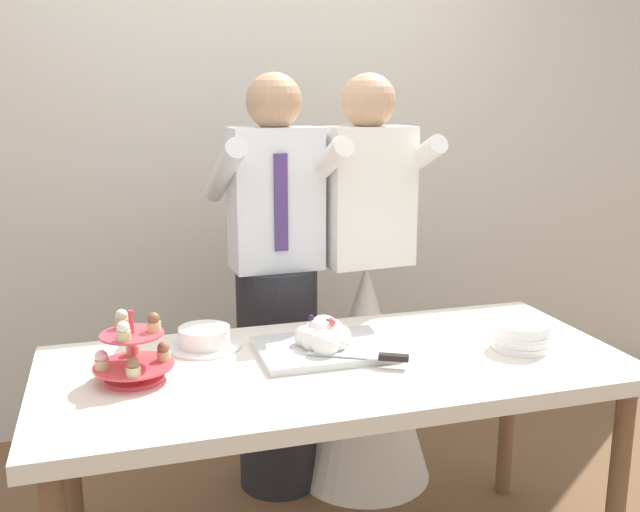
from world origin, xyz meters
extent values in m
cube|color=beige|center=(0.00, 1.40, 1.45)|extent=(5.20, 0.10, 2.90)
cube|color=silver|center=(0.00, 0.00, 0.75)|extent=(1.80, 0.80, 0.05)
cylinder|color=brown|center=(0.82, -0.32, 0.36)|extent=(0.06, 0.06, 0.72)
cylinder|color=brown|center=(-0.82, 0.32, 0.36)|extent=(0.06, 0.06, 0.72)
cylinder|color=brown|center=(0.82, 0.32, 0.36)|extent=(0.06, 0.06, 0.72)
cylinder|color=#D83F4C|center=(-0.61, 0.02, 0.78)|extent=(0.17, 0.17, 0.01)
cylinder|color=#D83F4C|center=(-0.61, 0.02, 0.88)|extent=(0.01, 0.01, 0.21)
cylinder|color=#D83F4C|center=(-0.61, 0.02, 0.82)|extent=(0.23, 0.23, 0.01)
cylinder|color=#D1B784|center=(-0.52, 0.03, 0.84)|extent=(0.04, 0.04, 0.03)
sphere|color=brown|center=(-0.52, 0.03, 0.86)|extent=(0.04, 0.04, 0.04)
cylinder|color=#D1B784|center=(-0.60, 0.11, 0.84)|extent=(0.04, 0.04, 0.03)
sphere|color=#EAB7C6|center=(-0.60, 0.11, 0.86)|extent=(0.04, 0.04, 0.04)
cylinder|color=#D1B784|center=(-0.69, 0.01, 0.84)|extent=(0.04, 0.04, 0.03)
sphere|color=#EAB7C6|center=(-0.69, 0.01, 0.86)|extent=(0.04, 0.04, 0.04)
cylinder|color=#D1B784|center=(-0.61, -0.07, 0.84)|extent=(0.04, 0.04, 0.03)
sphere|color=brown|center=(-0.61, -0.07, 0.86)|extent=(0.04, 0.04, 0.04)
cylinder|color=#D83F4C|center=(-0.61, 0.02, 0.92)|extent=(0.18, 0.18, 0.01)
cylinder|color=#D1B784|center=(-0.54, 0.02, 0.93)|extent=(0.04, 0.04, 0.03)
sphere|color=brown|center=(-0.54, 0.02, 0.96)|extent=(0.04, 0.04, 0.04)
cylinder|color=#D1B784|center=(-0.63, 0.08, 0.93)|extent=(0.04, 0.04, 0.03)
sphere|color=beige|center=(-0.63, 0.08, 0.96)|extent=(0.04, 0.04, 0.04)
cylinder|color=#D1B784|center=(-0.63, -0.04, 0.93)|extent=(0.04, 0.04, 0.03)
sphere|color=white|center=(-0.63, -0.04, 0.96)|extent=(0.04, 0.04, 0.04)
cube|color=silver|center=(-0.02, 0.08, 0.79)|extent=(0.42, 0.31, 0.02)
sphere|color=white|center=(0.03, 0.08, 0.82)|extent=(0.07, 0.07, 0.07)
sphere|color=white|center=(0.03, 0.14, 0.83)|extent=(0.08, 0.08, 0.08)
sphere|color=white|center=(-0.03, 0.14, 0.82)|extent=(0.07, 0.07, 0.07)
sphere|color=white|center=(-0.07, 0.10, 0.82)|extent=(0.07, 0.07, 0.07)
sphere|color=white|center=(-0.06, 0.06, 0.83)|extent=(0.08, 0.08, 0.08)
sphere|color=white|center=(-0.03, 0.01, 0.83)|extent=(0.09, 0.09, 0.09)
sphere|color=white|center=(0.01, 0.04, 0.82)|extent=(0.07, 0.07, 0.07)
sphere|color=white|center=(-0.02, 0.08, 0.84)|extent=(0.11, 0.11, 0.11)
sphere|color=#DB474C|center=(-0.01, 0.04, 0.89)|extent=(0.02, 0.02, 0.02)
sphere|color=#DB474C|center=(0.00, 0.04, 0.89)|extent=(0.02, 0.02, 0.02)
sphere|color=#B21923|center=(0.01, 0.08, 0.88)|extent=(0.02, 0.02, 0.02)
sphere|color=#B21923|center=(0.00, 0.05, 0.89)|extent=(0.02, 0.02, 0.02)
sphere|color=#DB474C|center=(-0.03, 0.10, 0.89)|extent=(0.02, 0.02, 0.02)
sphere|color=#2D1938|center=(-0.01, 0.06, 0.89)|extent=(0.02, 0.02, 0.02)
sphere|color=#2D1938|center=(-0.06, 0.09, 0.89)|extent=(0.02, 0.02, 0.02)
cube|color=silver|center=(0.01, -0.04, 0.80)|extent=(0.21, 0.13, 0.00)
cube|color=black|center=(0.15, -0.11, 0.81)|extent=(0.09, 0.06, 0.02)
cylinder|color=white|center=(0.60, -0.07, 0.78)|extent=(0.18, 0.18, 0.01)
cylinder|color=white|center=(0.60, -0.07, 0.79)|extent=(0.18, 0.18, 0.01)
cylinder|color=white|center=(0.60, -0.07, 0.80)|extent=(0.18, 0.18, 0.01)
cylinder|color=white|center=(0.60, -0.07, 0.81)|extent=(0.18, 0.18, 0.01)
cylinder|color=white|center=(0.60, -0.07, 0.82)|extent=(0.18, 0.18, 0.01)
cylinder|color=white|center=(0.60, -0.07, 0.84)|extent=(0.18, 0.18, 0.01)
cylinder|color=white|center=(0.60, -0.07, 0.85)|extent=(0.18, 0.18, 0.01)
cylinder|color=white|center=(0.60, -0.07, 0.86)|extent=(0.18, 0.18, 0.01)
cylinder|color=white|center=(-0.38, 0.23, 0.78)|extent=(0.24, 0.24, 0.01)
cylinder|color=white|center=(-0.38, 0.23, 0.81)|extent=(0.17, 0.17, 0.06)
cylinder|color=#232328|center=(-0.04, 0.65, 0.46)|extent=(0.32, 0.32, 0.92)
cube|color=white|center=(-0.04, 0.65, 1.19)|extent=(0.35, 0.21, 0.54)
sphere|color=tan|center=(-0.04, 0.65, 1.55)|extent=(0.21, 0.21, 0.21)
cylinder|color=white|center=(-0.23, 0.65, 1.30)|extent=(0.09, 0.49, 0.28)
cylinder|color=white|center=(0.15, 0.66, 1.30)|extent=(0.09, 0.49, 0.28)
cube|color=#4C3372|center=(-0.04, 0.55, 1.19)|extent=(0.05, 0.01, 0.36)
cone|color=white|center=(0.32, 0.62, 0.46)|extent=(0.56, 0.56, 0.92)
cube|color=white|center=(0.32, 0.62, 1.19)|extent=(0.36, 0.23, 0.54)
sphere|color=tan|center=(0.32, 0.62, 1.55)|extent=(0.21, 0.21, 0.21)
cylinder|color=white|center=(0.12, 0.60, 1.30)|extent=(0.12, 0.49, 0.28)
cylinder|color=white|center=(0.50, 0.64, 1.30)|extent=(0.12, 0.49, 0.28)
camera|label=1|loc=(-0.64, -1.96, 1.58)|focal=39.81mm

